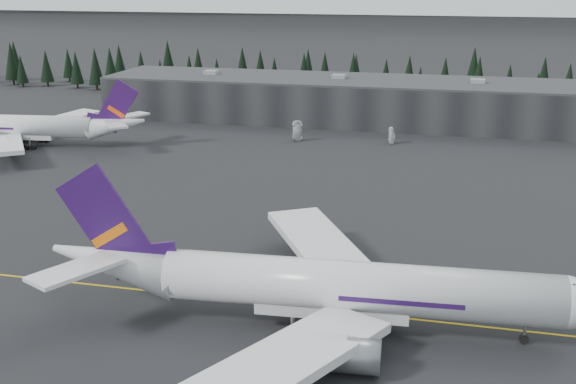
% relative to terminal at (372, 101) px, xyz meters
% --- Properties ---
extents(ground, '(1400.00, 1400.00, 0.00)m').
position_rel_terminal_xyz_m(ground, '(0.00, -125.00, -6.30)').
color(ground, black).
rests_on(ground, ground).
extents(taxiline, '(400.00, 0.40, 0.02)m').
position_rel_terminal_xyz_m(taxiline, '(0.00, -127.00, -6.29)').
color(taxiline, gold).
rests_on(taxiline, ground).
extents(terminal, '(160.00, 30.00, 12.60)m').
position_rel_terminal_xyz_m(terminal, '(0.00, 0.00, 0.00)').
color(terminal, black).
rests_on(terminal, ground).
extents(treeline, '(360.00, 20.00, 15.00)m').
position_rel_terminal_xyz_m(treeline, '(0.00, 37.00, 1.20)').
color(treeline, black).
rests_on(treeline, ground).
extents(mountain_ridge, '(4400.00, 900.00, 420.00)m').
position_rel_terminal_xyz_m(mountain_ridge, '(0.00, 875.00, -6.30)').
color(mountain_ridge, white).
rests_on(mountain_ridge, ground).
extents(jet_main, '(67.70, 62.36, 19.90)m').
position_rel_terminal_xyz_m(jet_main, '(9.35, -131.82, -0.69)').
color(jet_main, silver).
rests_on(jet_main, ground).
extents(jet_parked, '(59.49, 54.60, 17.54)m').
position_rel_terminal_xyz_m(jet_parked, '(-80.55, -51.77, -1.35)').
color(jet_parked, white).
rests_on(jet_parked, ground).
extents(gse_vehicle_a, '(3.70, 5.96, 1.54)m').
position_rel_terminal_xyz_m(gse_vehicle_a, '(-15.62, -30.44, -5.53)').
color(gse_vehicle_a, silver).
rests_on(gse_vehicle_a, ground).
extents(gse_vehicle_b, '(4.77, 3.70, 1.52)m').
position_rel_terminal_xyz_m(gse_vehicle_b, '(9.05, -27.97, -5.54)').
color(gse_vehicle_b, silver).
rests_on(gse_vehicle_b, ground).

